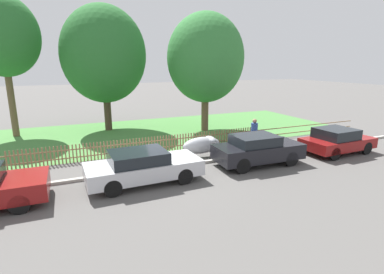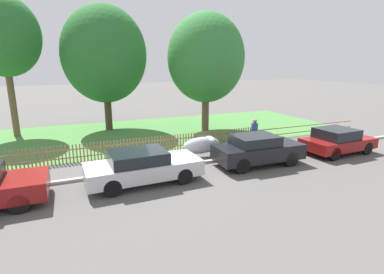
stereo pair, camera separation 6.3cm
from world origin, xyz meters
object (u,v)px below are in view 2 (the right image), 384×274
object	(u,v)px
parked_car_navy_estate	(257,149)
tree_mid_park	(206,58)
pedestrian_near_fence	(254,133)
tree_behind_motorcycle	(104,55)
parked_car_black_saloon	(142,166)
tree_nearest_kerb	(3,36)
parked_car_red_compact	(337,141)
covered_motorcycle	(203,145)

from	to	relation	value
parked_car_navy_estate	tree_mid_park	bearing A→B (deg)	84.54
tree_mid_park	pedestrian_near_fence	bearing A→B (deg)	-88.09
tree_behind_motorcycle	parked_car_black_saloon	bearing A→B (deg)	-91.04
tree_nearest_kerb	parked_car_red_compact	bearing A→B (deg)	-34.69
parked_car_red_compact	tree_nearest_kerb	size ratio (longest dim) A/B	0.44
parked_car_navy_estate	covered_motorcycle	distance (m)	2.68
tree_nearest_kerb	covered_motorcycle	bearing A→B (deg)	-44.27
tree_nearest_kerb	pedestrian_near_fence	distance (m)	15.72
parked_car_red_compact	pedestrian_near_fence	xyz separation A→B (m)	(-3.70, 2.02, 0.30)
tree_mid_park	pedestrian_near_fence	size ratio (longest dim) A/B	4.50
parked_car_red_compact	tree_nearest_kerb	xyz separation A→B (m)	(-15.66, 10.84, 5.41)
parked_car_red_compact	tree_mid_park	size ratio (longest dim) A/B	0.49
pedestrian_near_fence	covered_motorcycle	bearing A→B (deg)	22.93
pedestrian_near_fence	parked_car_black_saloon	bearing A→B (deg)	40.67
covered_motorcycle	parked_car_black_saloon	bearing A→B (deg)	-151.30
parked_car_black_saloon	tree_behind_motorcycle	size ratio (longest dim) A/B	0.54
parked_car_navy_estate	covered_motorcycle	xyz separation A→B (m)	(-1.82, 1.96, -0.09)
parked_car_black_saloon	covered_motorcycle	world-z (taller)	parked_car_black_saloon
tree_nearest_kerb	tree_mid_park	distance (m)	12.29
parked_car_black_saloon	pedestrian_near_fence	size ratio (longest dim) A/B	2.56
tree_nearest_kerb	tree_behind_motorcycle	xyz separation A→B (m)	(5.69, -0.50, -1.01)
parked_car_navy_estate	tree_mid_park	distance (m)	8.58
pedestrian_near_fence	tree_mid_park	bearing A→B (deg)	-64.27
parked_car_navy_estate	covered_motorcycle	bearing A→B (deg)	134.70
tree_behind_motorcycle	tree_mid_park	distance (m)	6.69
tree_behind_motorcycle	tree_mid_park	xyz separation A→B (m)	(6.09, -2.77, -0.23)
covered_motorcycle	tree_nearest_kerb	xyz separation A→B (m)	(-9.00, 8.77, 5.45)
tree_nearest_kerb	tree_behind_motorcycle	distance (m)	5.80
parked_car_black_saloon	tree_mid_park	distance (m)	10.63
parked_car_black_saloon	tree_nearest_kerb	world-z (taller)	tree_nearest_kerb
covered_motorcycle	pedestrian_near_fence	bearing A→B (deg)	-1.98
covered_motorcycle	tree_behind_motorcycle	xyz separation A→B (m)	(-3.31, 8.27, 4.44)
parked_car_navy_estate	tree_nearest_kerb	distance (m)	16.16
parked_car_navy_estate	pedestrian_near_fence	size ratio (longest dim) A/B	2.37
tree_behind_motorcycle	pedestrian_near_fence	world-z (taller)	tree_behind_motorcycle
tree_behind_motorcycle	parked_car_navy_estate	bearing A→B (deg)	-63.36
tree_nearest_kerb	parked_car_navy_estate	bearing A→B (deg)	-44.77
parked_car_black_saloon	tree_nearest_kerb	bearing A→B (deg)	115.59
tree_behind_motorcycle	tree_mid_park	world-z (taller)	tree_behind_motorcycle
parked_car_black_saloon	tree_behind_motorcycle	world-z (taller)	tree_behind_motorcycle
covered_motorcycle	tree_nearest_kerb	size ratio (longest dim) A/B	0.24
parked_car_red_compact	tree_mid_park	distance (m)	9.47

